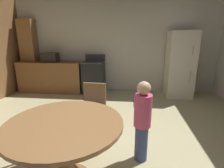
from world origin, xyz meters
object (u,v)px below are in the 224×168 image
object	(u,v)px
refrigerator	(180,65)
microwave	(50,57)
oven_range	(94,77)
chair_north	(93,106)
person_child	(142,120)
dining_table	(66,135)

from	to	relation	value
refrigerator	microwave	world-z (taller)	refrigerator
oven_range	microwave	distance (m)	1.39
chair_north	oven_range	bearing A→B (deg)	-164.42
microwave	person_child	bearing A→B (deg)	-48.43
refrigerator	chair_north	size ratio (longest dim) A/B	2.02
dining_table	chair_north	distance (m)	1.04
oven_range	microwave	bearing A→B (deg)	-179.84
microwave	dining_table	world-z (taller)	microwave
refrigerator	dining_table	world-z (taller)	refrigerator
microwave	chair_north	bearing A→B (deg)	-52.44
oven_range	dining_table	world-z (taller)	oven_range
microwave	dining_table	xyz separation A→B (m)	(1.65, -3.27, -0.43)
refrigerator	chair_north	bearing A→B (deg)	-131.38
chair_north	person_child	distance (m)	0.95
dining_table	oven_range	bearing A→B (deg)	96.56
refrigerator	microwave	size ratio (longest dim) A/B	4.00
chair_north	person_child	xyz separation A→B (m)	(0.76, -0.56, 0.08)
oven_range	microwave	world-z (taller)	microwave
refrigerator	chair_north	world-z (taller)	refrigerator
person_child	chair_north	bearing A→B (deg)	-65.83
oven_range	chair_north	size ratio (longest dim) A/B	1.26
microwave	person_child	world-z (taller)	microwave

